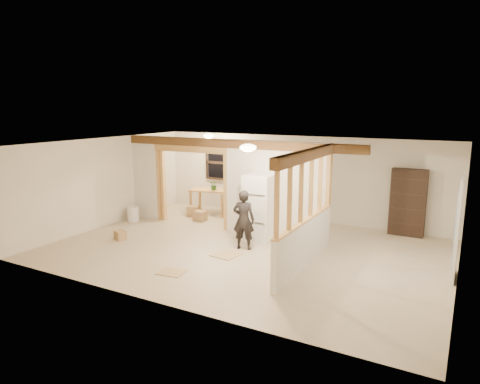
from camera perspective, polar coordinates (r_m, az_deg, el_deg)
The scene contains 30 objects.
floor at distance 10.30m, azimuth 0.83°, elevation -7.66°, with size 9.00×6.50×0.01m, color #C7B094.
ceiling at distance 9.77m, azimuth 0.88°, elevation 6.37°, with size 9.00×6.50×0.01m, color white.
wall_back at distance 12.87m, azimuth 7.61°, elevation 1.87°, with size 9.00×0.01×2.50m, color white.
wall_front at distance 7.33m, azimuth -11.12°, elevation -5.50°, with size 9.00×0.01×2.50m, color white.
wall_left at distance 12.66m, azimuth -17.49°, elevation 1.28°, with size 0.01×6.50×2.50m, color white.
wall_right at distance 8.87m, azimuth 27.59°, elevation -3.65°, with size 0.01×6.50×2.50m, color white.
partition_left_stub at distance 13.20m, azimuth -12.40°, elevation 1.94°, with size 0.90×0.12×2.50m, color white.
partition_center at distance 10.93m, azimuth 4.71°, elevation 0.25°, with size 2.80×0.12×2.50m, color white.
doorway_frame at distance 12.22m, azimuth -6.50°, elevation 0.68°, with size 2.46×0.14×2.20m, color tan.
header_beam_back at distance 11.31m, azimuth -0.79°, elevation 6.44°, with size 7.00×0.18×0.22m, color brown.
header_beam_right at distance 8.78m, azimuth 8.96°, elevation 4.88°, with size 0.18×3.30×0.22m, color brown.
pony_wall at distance 9.18m, azimuth 8.60°, elevation -6.86°, with size 0.12×3.20×1.00m, color white.
stud_partition at distance 8.88m, azimuth 8.82°, elevation 0.27°, with size 0.14×3.20×1.32m, color tan.
window_back at distance 13.89m, azimuth -2.55°, elevation 3.90°, with size 1.12×0.10×1.10m, color black.
french_door at distance 9.32m, azimuth 27.02°, elevation -4.51°, with size 0.12×0.86×2.00m, color white.
ceiling_dome_main at distance 9.19m, azimuth 1.08°, elevation 5.93°, with size 0.36×0.36×0.16m, color #FFEABF.
ceiling_dome_util at distance 13.01m, azimuth -4.20°, elevation 7.50°, with size 0.32×0.32×0.14m, color #FFEABF.
hanging_bulb at distance 12.18m, azimuth -3.98°, elevation 5.82°, with size 0.07×0.07×0.07m, color #FFD88C.
refrigerator at distance 10.76m, azimuth 2.65°, elevation -2.10°, with size 0.70×0.68×1.69m, color white.
woman at distance 10.12m, azimuth 0.49°, elevation -3.72°, with size 0.52×0.34×1.43m, color black.
work_table at distance 13.54m, azimuth -3.94°, elevation -1.27°, with size 1.26×0.63×0.79m, color tan.
potted_plant at distance 13.29m, azimuth -3.49°, elevation 0.94°, with size 0.28×0.24×0.31m, color #386A27.
shop_vac at distance 13.78m, azimuth -11.30°, elevation -1.64°, with size 0.46×0.46×0.61m, color #A60908.
bookshelf at distance 11.98m, azimuth 21.47°, elevation -1.32°, with size 0.88×0.29×1.77m, color black.
bucket at distance 13.05m, azimuth -14.07°, elevation -2.89°, with size 0.34×0.34×0.43m, color white.
box_util_a at distance 12.78m, azimuth -5.36°, elevation -3.19°, with size 0.35×0.30×0.30m, color #AA8252.
box_util_b at distance 13.37m, azimuth -6.29°, elevation -2.52°, with size 0.34×0.34×0.32m, color #AA8252.
box_front at distance 11.41m, azimuth -15.69°, elevation -5.55°, with size 0.28×0.23×0.23m, color #AA8252.
floor_panel_near at distance 9.90m, azimuth -1.87°, elevation -8.35°, with size 0.55×0.55×0.02m, color tan.
floor_panel_far at distance 9.01m, azimuth -9.10°, elevation -10.54°, with size 0.52×0.42×0.02m, color tan.
Camera 1 is at (4.53, -8.62, 3.35)m, focal length 32.00 mm.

